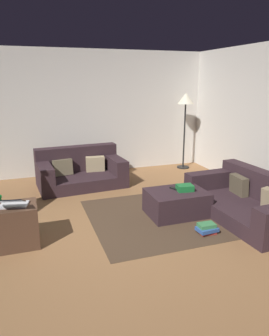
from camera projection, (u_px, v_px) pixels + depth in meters
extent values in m
plane|color=brown|center=(102.00, 237.00, 4.15)|extent=(6.40, 6.40, 0.00)
cube|color=beige|center=(66.00, 114.00, 6.66)|extent=(6.40, 0.12, 2.60)
cube|color=#2D1E23|center=(82.00, 181.00, 6.11)|extent=(1.67, 1.05, 0.23)
cube|color=#2D1E23|center=(77.00, 158.00, 6.31)|extent=(1.62, 0.36, 0.50)
cube|color=#2D1E23|center=(115.00, 164.00, 6.30)|extent=(0.31, 0.94, 0.29)
cube|color=#2D1E23|center=(44.00, 172.00, 5.78)|extent=(0.31, 0.94, 0.29)
cube|color=tan|center=(95.00, 164.00, 6.28)|extent=(0.37, 0.17, 0.31)
cube|color=brown|center=(63.00, 167.00, 6.04)|extent=(0.38, 0.21, 0.31)
cube|color=#2D1E23|center=(244.00, 210.00, 4.73)|extent=(1.09, 1.88, 0.22)
cube|color=#2D1E23|center=(266.00, 187.00, 4.78)|extent=(0.33, 1.84, 0.43)
cube|color=#2D1E23|center=(213.00, 179.00, 5.38)|extent=(1.01, 0.29, 0.28)
cube|color=brown|center=(239.00, 185.00, 5.06)|extent=(0.16, 0.37, 0.31)
cube|color=#2D1E23|center=(177.00, 203.00, 4.81)|extent=(0.87, 0.65, 0.37)
cube|color=#19662D|center=(185.00, 188.00, 4.77)|extent=(0.26, 0.21, 0.09)
cube|color=black|center=(174.00, 189.00, 4.84)|extent=(0.11, 0.17, 0.02)
sphere|color=green|center=(0.00, 197.00, 4.40)|extent=(0.06, 0.06, 0.06)
cube|color=#4C3323|center=(16.00, 225.00, 3.89)|extent=(0.52, 0.44, 0.53)
cube|color=silver|center=(14.00, 205.00, 3.82)|extent=(0.36, 0.29, 0.02)
cube|color=black|center=(9.00, 201.00, 3.64)|extent=(0.36, 0.27, 0.11)
cube|color=#B7332D|center=(206.00, 231.00, 4.27)|extent=(0.22, 0.20, 0.04)
cube|color=#2D5193|center=(207.00, 229.00, 4.24)|extent=(0.28, 0.20, 0.05)
cube|color=#387A47|center=(207.00, 225.00, 4.23)|extent=(0.23, 0.16, 0.05)
cylinder|color=black|center=(183.00, 167.00, 7.43)|extent=(0.28, 0.28, 0.02)
cylinder|color=black|center=(184.00, 137.00, 7.24)|extent=(0.04, 0.04, 1.47)
cone|color=beige|center=(186.00, 98.00, 7.01)|extent=(0.36, 0.36, 0.24)
cube|color=#443223|center=(176.00, 214.00, 4.86)|extent=(2.60, 2.00, 0.01)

